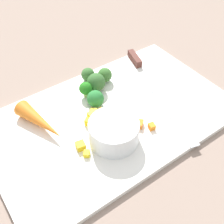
% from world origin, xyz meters
% --- Properties ---
extents(ground_plane, '(4.00, 4.00, 0.00)m').
position_xyz_m(ground_plane, '(0.00, 0.00, 0.00)').
color(ground_plane, gray).
extents(cutting_board, '(0.52, 0.32, 0.01)m').
position_xyz_m(cutting_board, '(0.00, 0.00, 0.01)').
color(cutting_board, white).
rests_on(cutting_board, ground_plane).
extents(prep_bowl, '(0.10, 0.10, 0.05)m').
position_xyz_m(prep_bowl, '(0.04, 0.06, 0.04)').
color(prep_bowl, white).
rests_on(prep_bowl, cutting_board).
extents(chef_knife, '(0.11, 0.33, 0.02)m').
position_xyz_m(chef_knife, '(-0.14, -0.05, 0.02)').
color(chef_knife, silver).
rests_on(chef_knife, cutting_board).
extents(whole_carrot, '(0.07, 0.13, 0.04)m').
position_xyz_m(whole_carrot, '(0.14, -0.06, 0.03)').
color(whole_carrot, orange).
rests_on(whole_carrot, cutting_board).
extents(carrot_dice_0, '(0.02, 0.02, 0.01)m').
position_xyz_m(carrot_dice_0, '(-0.00, 0.01, 0.02)').
color(carrot_dice_0, orange).
rests_on(carrot_dice_0, cutting_board).
extents(carrot_dice_1, '(0.02, 0.02, 0.01)m').
position_xyz_m(carrot_dice_1, '(-0.03, 0.06, 0.02)').
color(carrot_dice_1, orange).
rests_on(carrot_dice_1, cutting_board).
extents(carrot_dice_2, '(0.01, 0.02, 0.01)m').
position_xyz_m(carrot_dice_2, '(-0.04, 0.08, 0.02)').
color(carrot_dice_2, orange).
rests_on(carrot_dice_2, cutting_board).
extents(carrot_dice_3, '(0.01, 0.02, 0.01)m').
position_xyz_m(carrot_dice_3, '(-0.01, 0.02, 0.02)').
color(carrot_dice_3, orange).
rests_on(carrot_dice_3, cutting_board).
extents(pepper_dice_0, '(0.02, 0.02, 0.01)m').
position_xyz_m(pepper_dice_0, '(0.10, 0.04, 0.02)').
color(pepper_dice_0, yellow).
rests_on(pepper_dice_0, cutting_board).
extents(pepper_dice_1, '(0.02, 0.02, 0.02)m').
position_xyz_m(pepper_dice_1, '(0.02, -0.01, 0.02)').
color(pepper_dice_1, yellow).
rests_on(pepper_dice_1, cutting_board).
extents(pepper_dice_2, '(0.02, 0.02, 0.01)m').
position_xyz_m(pepper_dice_2, '(0.10, 0.06, 0.02)').
color(pepper_dice_2, yellow).
rests_on(pepper_dice_2, cutting_board).
extents(pepper_dice_3, '(0.03, 0.03, 0.02)m').
position_xyz_m(pepper_dice_3, '(0.05, -0.01, 0.02)').
color(pepper_dice_3, yellow).
rests_on(pepper_dice_3, cutting_board).
extents(pepper_dice_4, '(0.02, 0.02, 0.02)m').
position_xyz_m(pepper_dice_4, '(0.04, -0.01, 0.02)').
color(pepper_dice_4, yellow).
rests_on(pepper_dice_4, cutting_board).
extents(pepper_dice_5, '(0.02, 0.02, 0.02)m').
position_xyz_m(pepper_dice_5, '(0.03, -0.02, 0.02)').
color(pepper_dice_5, yellow).
rests_on(pepper_dice_5, cutting_board).
extents(broccoli_floret_0, '(0.04, 0.04, 0.05)m').
position_xyz_m(broccoli_floret_0, '(-0.02, -0.09, 0.04)').
color(broccoli_floret_0, '#82B355').
rests_on(broccoli_floret_0, cutting_board).
extents(broccoli_floret_1, '(0.03, 0.03, 0.03)m').
position_xyz_m(broccoli_floret_1, '(-0.02, -0.13, 0.03)').
color(broccoli_floret_1, '#98BA59').
rests_on(broccoli_floret_1, cutting_board).
extents(broccoli_floret_2, '(0.04, 0.04, 0.04)m').
position_xyz_m(broccoli_floret_2, '(0.01, -0.05, 0.03)').
color(broccoli_floret_2, '#81C16A').
rests_on(broccoli_floret_2, cutting_board).
extents(broccoli_floret_3, '(0.03, 0.03, 0.04)m').
position_xyz_m(broccoli_floret_3, '(-0.05, -0.10, 0.03)').
color(broccoli_floret_3, '#83BA63').
rests_on(broccoli_floret_3, cutting_board).
extents(broccoli_floret_4, '(0.03, 0.03, 0.04)m').
position_xyz_m(broccoli_floret_4, '(0.01, -0.09, 0.03)').
color(broccoli_floret_4, '#95C261').
rests_on(broccoli_floret_4, cutting_board).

